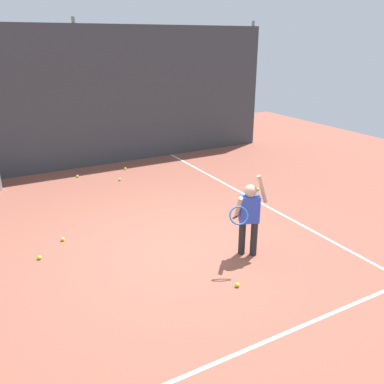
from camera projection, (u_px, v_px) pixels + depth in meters
name	position (u px, v px, depth m)	size (l,w,h in m)	color
ground_plane	(173.00, 248.00, 6.76)	(20.00, 20.00, 0.00)	brown
court_line_baseline	(268.00, 340.00, 4.70)	(9.00, 0.05, 0.00)	white
court_line_sideline	(257.00, 201.00, 8.72)	(0.05, 9.00, 0.00)	white
back_fence_windscreen	(81.00, 99.00, 10.46)	(11.21, 0.08, 3.65)	#383D42
fence_post_1	(81.00, 96.00, 10.48)	(0.09, 0.09, 3.80)	slate
fence_post_2	(250.00, 85.00, 12.93)	(0.09, 0.09, 3.80)	slate
tennis_player	(249.00, 214.00, 6.31)	(0.86, 0.56, 1.35)	#232326
tennis_ball_0	(120.00, 179.00, 9.97)	(0.07, 0.07, 0.07)	#CCE033
tennis_ball_1	(39.00, 257.00, 6.42)	(0.07, 0.07, 0.07)	#CCE033
tennis_ball_2	(78.00, 176.00, 10.20)	(0.07, 0.07, 0.07)	#CCE033
tennis_ball_3	(237.00, 285.00, 5.70)	(0.07, 0.07, 0.07)	#CCE033
tennis_ball_4	(125.00, 169.00, 10.80)	(0.07, 0.07, 0.07)	#CCE033
tennis_ball_5	(258.00, 189.00, 9.32)	(0.07, 0.07, 0.07)	#CCE033
tennis_ball_7	(63.00, 239.00, 7.00)	(0.07, 0.07, 0.07)	#CCE033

